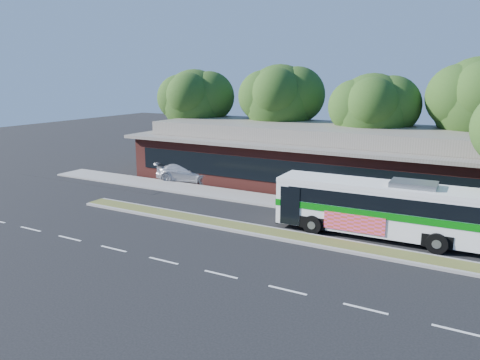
{
  "coord_description": "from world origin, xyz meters",
  "views": [
    {
      "loc": [
        9.51,
        -20.39,
        8.09
      ],
      "look_at": [
        -3.71,
        3.26,
        2.0
      ],
      "focal_mm": 35.0,
      "sensor_mm": 36.0,
      "label": 1
    }
  ],
  "objects": [
    {
      "name": "ground",
      "position": [
        0.0,
        0.0,
        0.0
      ],
      "size": [
        120.0,
        120.0,
        0.0
      ],
      "primitive_type": "plane",
      "color": "black",
      "rests_on": "ground"
    },
    {
      "name": "parking_lot",
      "position": [
        -18.0,
        10.0,
        0.01
      ],
      "size": [
        14.0,
        12.0,
        0.01
      ],
      "primitive_type": "cube",
      "color": "black",
      "rests_on": "ground"
    },
    {
      "name": "transit_bus",
      "position": [
        4.81,
        2.94,
        1.7
      ],
      "size": [
        10.93,
        2.8,
        3.05
      ],
      "rotation": [
        0.0,
        0.0,
        0.03
      ],
      "color": "white",
      "rests_on": "ground"
    },
    {
      "name": "sidewalk",
      "position": [
        0.0,
        6.4,
        0.06
      ],
      "size": [
        44.0,
        2.6,
        0.12
      ],
      "primitive_type": "cube",
      "color": "gray",
      "rests_on": "ground"
    },
    {
      "name": "plaza_building",
      "position": [
        0.0,
        12.99,
        2.13
      ],
      "size": [
        33.2,
        11.2,
        4.45
      ],
      "color": "maroon",
      "rests_on": "ground"
    },
    {
      "name": "tree_bg_b",
      "position": [
        -6.57,
        16.14,
        6.14
      ],
      "size": [
        6.69,
        6.0,
        9.0
      ],
      "color": "black",
      "rests_on": "ground"
    },
    {
      "name": "tree_bg_a",
      "position": [
        -14.58,
        15.14,
        5.87
      ],
      "size": [
        6.47,
        5.8,
        8.63
      ],
      "color": "black",
      "rests_on": "ground"
    },
    {
      "name": "median_strip",
      "position": [
        0.0,
        0.6,
        0.07
      ],
      "size": [
        26.0,
        1.1,
        0.15
      ],
      "primitive_type": "cube",
      "color": "#4D5624",
      "rests_on": "ground"
    },
    {
      "name": "sedan",
      "position": [
        -11.32,
        8.67,
        0.74
      ],
      "size": [
        5.38,
        2.95,
        1.48
      ],
      "primitive_type": "imported",
      "rotation": [
        0.0,
        0.0,
        1.75
      ],
      "color": "silver",
      "rests_on": "ground"
    },
    {
      "name": "tree_bg_c",
      "position": [
        1.4,
        15.13,
        5.59
      ],
      "size": [
        6.24,
        5.6,
        8.26
      ],
      "color": "black",
      "rests_on": "ground"
    }
  ]
}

